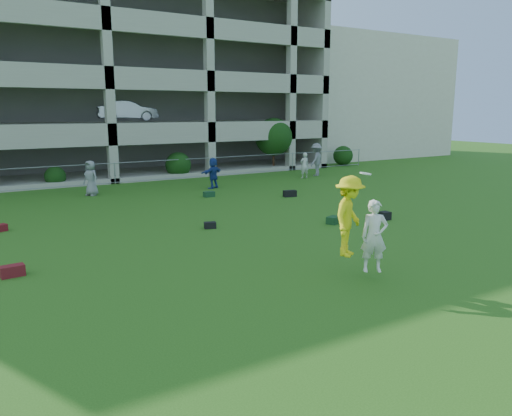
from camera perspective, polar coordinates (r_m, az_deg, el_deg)
ground at (r=11.98m, az=10.56°, el=-8.63°), size 100.00×100.00×0.00m
stucco_building at (r=47.52m, az=8.82°, el=12.21°), size 16.00×14.00×10.00m
bystander_c at (r=24.96m, az=-18.35°, el=3.26°), size 0.87×0.97×1.67m
bystander_d at (r=26.02m, az=-4.92°, el=4.00°), size 1.54×1.02×1.59m
bystander_e at (r=30.00m, az=5.55°, el=4.86°), size 0.59×0.41×1.52m
bystander_f at (r=31.15m, az=6.89°, el=5.51°), size 1.49×1.29×2.00m
bag_red_a at (r=13.68m, az=-26.08°, el=-6.47°), size 0.57×0.35×0.28m
bag_black_b at (r=17.26m, az=-5.28°, el=-1.97°), size 0.46×0.36×0.22m
bag_green_c at (r=18.11m, az=8.84°, el=-1.37°), size 0.59×0.51×0.26m
crate_d at (r=19.15m, az=14.51°, el=-0.85°), size 0.37×0.37×0.30m
bag_black_e at (r=23.52m, az=3.89°, el=1.66°), size 0.65×0.41×0.30m
bag_green_g at (r=23.53m, az=-5.39°, el=1.58°), size 0.50×0.30×0.25m
frisbee_contest at (r=12.01m, az=11.21°, el=-1.41°), size 1.64×1.27×2.41m
parking_garage at (r=36.86m, az=-20.14°, el=13.60°), size 30.00×14.00×12.00m
fence at (r=28.55m, az=-15.83°, el=3.88°), size 36.06×0.06×1.20m
shrub_row at (r=30.66m, az=-7.97°, el=6.35°), size 34.38×2.52×3.50m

